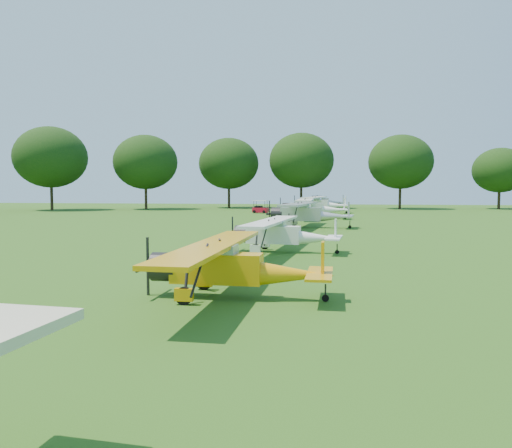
{
  "coord_description": "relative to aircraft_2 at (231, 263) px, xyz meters",
  "views": [
    {
      "loc": [
        3.24,
        -29.23,
        3.26
      ],
      "look_at": [
        -0.8,
        -2.96,
        1.4
      ],
      "focal_mm": 35.0,
      "sensor_mm": 36.0,
      "label": 1
    }
  ],
  "objects": [
    {
      "name": "ground",
      "position": [
        -0.25,
        14.78,
        -1.05
      ],
      "size": [
        160.0,
        160.0,
        0.0
      ],
      "primitive_type": "plane",
      "color": "#285014",
      "rests_on": "ground"
    },
    {
      "name": "aircraft_2",
      "position": [
        0.0,
        0.0,
        0.0
      ],
      "size": [
        5.7,
        9.06,
        1.79
      ],
      "rotation": [
        0.0,
        0.0,
        -0.01
      ],
      "color": "#D59408",
      "rests_on": "ground"
    },
    {
      "name": "aircraft_5",
      "position": [
        0.67,
        40.56,
        0.32
      ],
      "size": [
        7.45,
        11.82,
        2.34
      ],
      "rotation": [
        0.0,
        0.0,
        0.01
      ],
      "color": "white",
      "rests_on": "ground"
    },
    {
      "name": "golf_cart",
      "position": [
        -6.79,
        52.85,
        -0.47
      ],
      "size": [
        2.22,
        1.6,
        1.73
      ],
      "rotation": [
        0.0,
        0.0,
        -0.19
      ],
      "color": "#B60D23",
      "rests_on": "ground"
    },
    {
      "name": "aircraft_7",
      "position": [
        1.11,
        68.78,
        0.33
      ],
      "size": [
        7.53,
        11.98,
        2.36
      ],
      "rotation": [
        0.0,
        0.0,
        0.04
      ],
      "color": "#B5B4B9",
      "rests_on": "ground"
    },
    {
      "name": "aircraft_6",
      "position": [
        1.14,
        54.9,
        0.35
      ],
      "size": [
        7.68,
        12.17,
        2.39
      ],
      "rotation": [
        0.0,
        0.0,
        -0.14
      ],
      "color": "white",
      "rests_on": "ground"
    },
    {
      "name": "aircraft_3",
      "position": [
        0.4,
        11.06,
        0.01
      ],
      "size": [
        5.79,
        9.23,
        1.81
      ],
      "rotation": [
        0.0,
        0.0,
        -0.08
      ],
      "color": "white",
      "rests_on": "ground"
    },
    {
      "name": "aircraft_4",
      "position": [
        0.88,
        27.98,
        0.28
      ],
      "size": [
        7.27,
        11.56,
        2.27
      ],
      "rotation": [
        0.0,
        0.0,
        -0.1
      ],
      "color": "#B5B4B9",
      "rests_on": "ground"
    },
    {
      "name": "tree_belt",
      "position": [
        3.32,
        14.94,
        6.98
      ],
      "size": [
        137.36,
        130.27,
        14.52
      ],
      "color": "black",
      "rests_on": "ground"
    }
  ]
}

